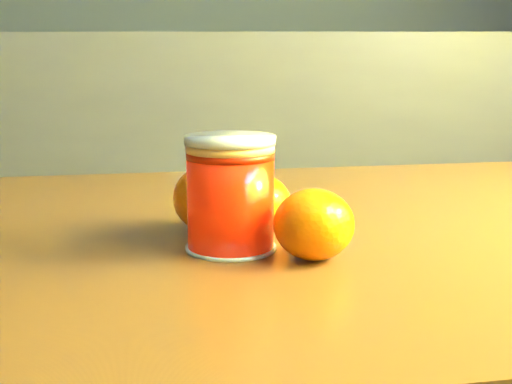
{
  "coord_description": "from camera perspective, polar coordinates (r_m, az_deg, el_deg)",
  "views": [
    {
      "loc": [
        0.9,
        -0.32,
        0.87
      ],
      "look_at": [
        0.89,
        0.27,
        0.75
      ],
      "focal_mm": 50.0,
      "sensor_mm": 36.0,
      "label": 1
    }
  ],
  "objects": [
    {
      "name": "juice_glass",
      "position": [
        0.59,
        -2.05,
        -0.16
      ],
      "size": [
        0.08,
        0.08,
        0.09
      ],
      "rotation": [
        0.0,
        0.0,
        0.25
      ],
      "color": "#FF2005",
      "rests_on": "table"
    },
    {
      "name": "orange_front",
      "position": [
        0.65,
        0.15,
        -0.92
      ],
      "size": [
        0.07,
        0.07,
        0.05
      ],
      "primitive_type": "ellipsoid",
      "rotation": [
        0.0,
        0.0,
        -0.21
      ],
      "color": "#FF6C05",
      "rests_on": "table"
    },
    {
      "name": "table",
      "position": [
        0.7,
        0.25,
        -10.11
      ],
      "size": [
        1.04,
        0.82,
        0.7
      ],
      "rotation": [
        0.0,
        0.0,
        0.19
      ],
      "color": "brown",
      "rests_on": "ground"
    },
    {
      "name": "orange_extra",
      "position": [
        0.57,
        4.65,
        -2.6
      ],
      "size": [
        0.08,
        0.08,
        0.06
      ],
      "primitive_type": "ellipsoid",
      "rotation": [
        0.0,
        0.0,
        -0.31
      ],
      "color": "#FF6C05",
      "rests_on": "table"
    },
    {
      "name": "orange_back",
      "position": [
        0.65,
        -3.49,
        -0.49
      ],
      "size": [
        0.1,
        0.1,
        0.06
      ],
      "primitive_type": "ellipsoid",
      "rotation": [
        0.0,
        0.0,
        -0.43
      ],
      "color": "#FF6C05",
      "rests_on": "table"
    }
  ]
}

